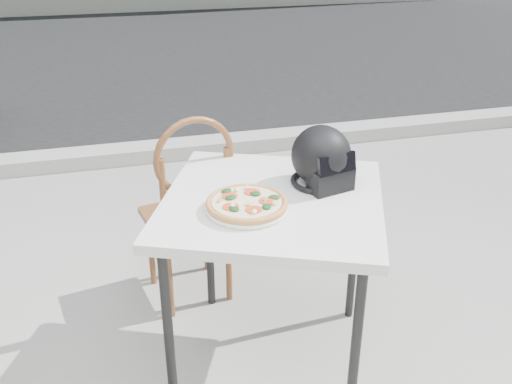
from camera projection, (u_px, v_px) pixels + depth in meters
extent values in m
cube|color=black|center=(115.00, 56.00, 8.25)|extent=(30.00, 8.00, 0.00)
cube|color=#A6A29B|center=(135.00, 153.00, 4.75)|extent=(30.00, 0.25, 0.12)
cube|color=silver|center=(273.00, 202.00, 2.31)|extent=(1.15, 1.15, 0.04)
cylinder|color=black|center=(168.00, 332.00, 2.22)|extent=(0.05, 0.05, 0.79)
cylinder|color=black|center=(355.00, 351.00, 2.13)|extent=(0.05, 0.05, 0.79)
cylinder|color=black|center=(209.00, 238.00, 2.86)|extent=(0.05, 0.05, 0.79)
cylinder|color=black|center=(354.00, 250.00, 2.77)|extent=(0.05, 0.05, 0.79)
cylinder|color=white|center=(247.00, 209.00, 2.20)|extent=(0.38, 0.38, 0.01)
torus|color=white|center=(247.00, 208.00, 2.20)|extent=(0.40, 0.40, 0.02)
cylinder|color=#BD8045|center=(247.00, 204.00, 2.19)|extent=(0.41, 0.41, 0.01)
torus|color=#BD8045|center=(247.00, 203.00, 2.19)|extent=(0.42, 0.42, 0.02)
cylinder|color=red|center=(247.00, 203.00, 2.19)|extent=(0.37, 0.37, 0.00)
cylinder|color=beige|center=(247.00, 202.00, 2.18)|extent=(0.36, 0.36, 0.00)
cylinder|color=#C54022|center=(267.00, 201.00, 2.18)|extent=(0.08, 0.08, 0.00)
cylinder|color=#C54022|center=(252.00, 192.00, 2.25)|extent=(0.08, 0.08, 0.00)
cylinder|color=#C54022|center=(230.00, 196.00, 2.22)|extent=(0.08, 0.08, 0.00)
cylinder|color=#C54022|center=(231.00, 207.00, 2.14)|extent=(0.08, 0.08, 0.00)
cylinder|color=#C54022|center=(254.00, 210.00, 2.12)|extent=(0.08, 0.08, 0.00)
ellipsoid|color=#143917|center=(255.00, 194.00, 2.23)|extent=(0.06, 0.05, 0.01)
ellipsoid|color=#143917|center=(230.00, 198.00, 2.20)|extent=(0.05, 0.05, 0.01)
ellipsoid|color=#143917|center=(267.00, 207.00, 2.13)|extent=(0.05, 0.05, 0.01)
ellipsoid|color=#143917|center=(234.00, 209.00, 2.12)|extent=(0.05, 0.06, 0.01)
ellipsoid|color=#143917|center=(274.00, 197.00, 2.20)|extent=(0.05, 0.05, 0.01)
ellipsoid|color=#143917|center=(227.00, 191.00, 2.25)|extent=(0.06, 0.05, 0.01)
cylinder|color=#E3D98A|center=(248.00, 204.00, 2.15)|extent=(0.03, 0.03, 0.02)
cylinder|color=#E3D98A|center=(237.00, 190.00, 2.26)|extent=(0.03, 0.03, 0.02)
cylinder|color=#E3D98A|center=(266.00, 200.00, 2.18)|extent=(0.03, 0.02, 0.02)
cylinder|color=#E3D98A|center=(248.00, 187.00, 2.27)|extent=(0.03, 0.03, 0.02)
cylinder|color=#E3D98A|center=(254.00, 212.00, 2.09)|extent=(0.03, 0.03, 0.02)
cylinder|color=#E3D98A|center=(220.00, 200.00, 2.18)|extent=(0.03, 0.02, 0.02)
cylinder|color=#E3D98A|center=(275.00, 203.00, 2.15)|extent=(0.02, 0.03, 0.02)
cylinder|color=#E3D98A|center=(232.00, 206.00, 2.13)|extent=(0.03, 0.03, 0.02)
ellipsoid|color=black|center=(321.00, 156.00, 2.36)|extent=(0.30, 0.31, 0.26)
cube|color=black|center=(331.00, 180.00, 2.34)|extent=(0.20, 0.13, 0.10)
torus|color=black|center=(320.00, 181.00, 2.41)|extent=(0.30, 0.30, 0.02)
cube|color=black|center=(337.00, 164.00, 2.27)|extent=(0.18, 0.07, 0.08)
cube|color=brown|center=(187.00, 218.00, 2.93)|extent=(0.47, 0.47, 0.04)
cylinder|color=brown|center=(206.00, 236.00, 3.23)|extent=(0.04, 0.04, 0.44)
cylinder|color=brown|center=(151.00, 249.00, 3.10)|extent=(0.04, 0.04, 0.44)
cylinder|color=brown|center=(229.00, 264.00, 2.97)|extent=(0.04, 0.04, 0.44)
cylinder|color=brown|center=(170.00, 280.00, 2.84)|extent=(0.04, 0.04, 0.44)
cylinder|color=brown|center=(228.00, 188.00, 2.76)|extent=(0.04, 0.04, 0.42)
cylinder|color=brown|center=(164.00, 201.00, 2.64)|extent=(0.04, 0.04, 0.42)
torus|color=brown|center=(195.00, 157.00, 2.62)|extent=(0.39, 0.11, 0.39)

